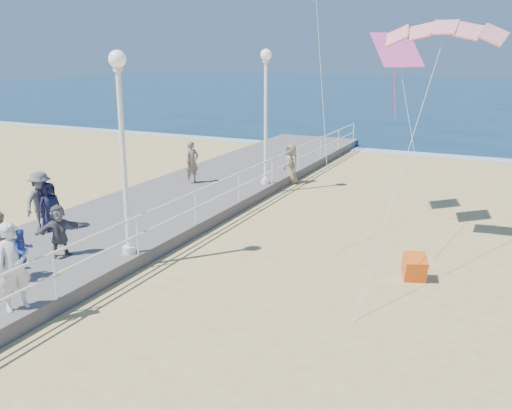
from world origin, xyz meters
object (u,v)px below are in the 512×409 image
at_px(woman_holding_toddler, 14,266).
at_px(spectator_1, 2,247).
at_px(lamp_post_mid, 122,133).
at_px(spectator_6, 192,162).
at_px(spectator_5, 59,231).
at_px(lamp_post_far, 266,103).
at_px(spectator_2, 41,201).
at_px(toddler_held, 23,250).
at_px(spectator_4, 50,206).
at_px(box_kite, 414,269).
at_px(beach_walker_c, 291,164).

distance_m(woman_holding_toddler, spectator_1, 1.73).
height_order(lamp_post_mid, spectator_6, lamp_post_mid).
height_order(lamp_post_mid, spectator_5, lamp_post_mid).
xyz_separation_m(spectator_1, spectator_6, (-1.26, 10.62, 0.00)).
height_order(woman_holding_toddler, spectator_6, woman_holding_toddler).
xyz_separation_m(lamp_post_far, spectator_2, (-3.64, -8.43, -2.36)).
bearing_deg(spectator_1, spectator_2, 30.60).
height_order(toddler_held, spectator_4, toddler_held).
xyz_separation_m(spectator_1, spectator_4, (-1.91, 3.45, -0.12)).
xyz_separation_m(toddler_held, spectator_5, (-1.63, 2.69, -0.60)).
bearing_deg(spectator_1, woman_holding_toddler, -125.79).
relative_size(woman_holding_toddler, toddler_held, 2.14).
bearing_deg(toddler_held, lamp_post_mid, 21.05).
xyz_separation_m(lamp_post_mid, box_kite, (7.17, 2.34, -3.36)).
bearing_deg(spectator_6, box_kite, -100.09).
height_order(spectator_2, spectator_4, spectator_2).
xyz_separation_m(lamp_post_far, box_kite, (7.17, -6.66, -3.36)).
bearing_deg(lamp_post_far, box_kite, -42.91).
bearing_deg(spectator_6, woman_holding_toddler, -148.03).
bearing_deg(toddler_held, lamp_post_far, 19.92).
bearing_deg(lamp_post_mid, spectator_5, -149.02).
bearing_deg(beach_walker_c, lamp_post_far, -61.25).
xyz_separation_m(spectator_2, spectator_5, (2.11, -1.49, -0.20)).
bearing_deg(beach_walker_c, box_kite, -14.19).
xyz_separation_m(lamp_post_far, spectator_1, (-1.49, -11.80, -2.39)).
xyz_separation_m(lamp_post_mid, toddler_held, (0.10, -3.61, -1.96)).
relative_size(toddler_held, spectator_6, 0.52).
distance_m(spectator_6, beach_walker_c, 4.45).
xyz_separation_m(spectator_2, spectator_6, (0.90, 7.25, -0.03)).
relative_size(woman_holding_toddler, spectator_4, 1.29).
xyz_separation_m(spectator_2, box_kite, (10.81, 1.77, -1.00)).
distance_m(toddler_held, spectator_5, 3.20).
bearing_deg(spectator_4, spectator_2, 126.33).
relative_size(lamp_post_mid, toddler_held, 5.91).
xyz_separation_m(spectator_2, beach_walker_c, (3.95, 10.46, -0.43)).
distance_m(lamp_post_mid, toddler_held, 4.11).
bearing_deg(woman_holding_toddler, spectator_6, 32.56).
bearing_deg(spectator_2, lamp_post_mid, -98.48).
distance_m(spectator_4, box_kite, 10.73).
bearing_deg(lamp_post_far, spectator_4, -112.17).
distance_m(lamp_post_far, toddler_held, 12.76).
relative_size(lamp_post_mid, spectator_4, 3.58).
height_order(lamp_post_mid, box_kite, lamp_post_mid).
relative_size(lamp_post_far, woman_holding_toddler, 2.77).
relative_size(lamp_post_mid, spectator_1, 3.07).
relative_size(spectator_5, box_kite, 2.34).
height_order(spectator_2, spectator_6, spectator_2).
distance_m(woman_holding_toddler, spectator_6, 11.89).
height_order(lamp_post_far, spectator_2, lamp_post_far).
bearing_deg(toddler_held, spectator_6, 33.43).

